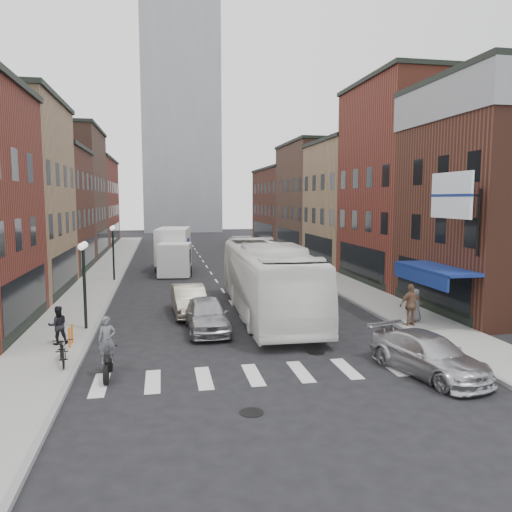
{
  "coord_description": "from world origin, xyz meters",
  "views": [
    {
      "loc": [
        -3.9,
        -19.36,
        6.05
      ],
      "look_at": [
        0.93,
        6.12,
        3.07
      ],
      "focal_mm": 35.0,
      "sensor_mm": 36.0,
      "label": 1
    }
  ],
  "objects_px": {
    "bike_rack": "(71,336)",
    "transit_bus": "(268,279)",
    "streetlamp_near": "(84,269)",
    "parked_bicycle": "(63,350)",
    "ped_right_c": "(415,305)",
    "billboard_sign": "(453,197)",
    "curb_car": "(428,355)",
    "box_truck": "(174,251)",
    "streetlamp_far": "(113,242)",
    "sedan_left_far": "(189,300)",
    "ped_right_b": "(411,305)",
    "motorcycle_rider": "(107,349)",
    "ped_left_solo": "(58,325)",
    "sedan_left_near": "(207,315)"
  },
  "relations": [
    {
      "from": "streetlamp_near",
      "to": "box_truck",
      "type": "bearing_deg",
      "value": 76.33
    },
    {
      "from": "transit_bus",
      "to": "ped_right_b",
      "type": "distance_m",
      "value": 7.25
    },
    {
      "from": "billboard_sign",
      "to": "bike_rack",
      "type": "bearing_deg",
      "value": 177.17
    },
    {
      "from": "curb_car",
      "to": "transit_bus",
      "type": "bearing_deg",
      "value": 95.97
    },
    {
      "from": "billboard_sign",
      "to": "bike_rack",
      "type": "xyz_separation_m",
      "value": [
        -16.19,
        0.8,
        -5.58
      ]
    },
    {
      "from": "streetlamp_near",
      "to": "parked_bicycle",
      "type": "xyz_separation_m",
      "value": [
        -0.1,
        -4.95,
        -2.25
      ]
    },
    {
      "from": "bike_rack",
      "to": "ped_right_c",
      "type": "bearing_deg",
      "value": 4.12
    },
    {
      "from": "streetlamp_near",
      "to": "sedan_left_near",
      "type": "distance_m",
      "value": 5.93
    },
    {
      "from": "billboard_sign",
      "to": "ped_left_solo",
      "type": "bearing_deg",
      "value": 176.19
    },
    {
      "from": "sedan_left_near",
      "to": "curb_car",
      "type": "xyz_separation_m",
      "value": [
        7.02,
        -7.05,
        -0.09
      ]
    },
    {
      "from": "transit_bus",
      "to": "ped_left_solo",
      "type": "relative_size",
      "value": 8.6
    },
    {
      "from": "sedan_left_far",
      "to": "ped_left_solo",
      "type": "height_order",
      "value": "ped_left_solo"
    },
    {
      "from": "sedan_left_far",
      "to": "ped_left_solo",
      "type": "distance_m",
      "value": 7.44
    },
    {
      "from": "bike_rack",
      "to": "transit_bus",
      "type": "relative_size",
      "value": 0.06
    },
    {
      "from": "streetlamp_near",
      "to": "ped_left_solo",
      "type": "height_order",
      "value": "streetlamp_near"
    },
    {
      "from": "streetlamp_far",
      "to": "bike_rack",
      "type": "distance_m",
      "value": 16.87
    },
    {
      "from": "streetlamp_far",
      "to": "ped_right_b",
      "type": "distance_m",
      "value": 22.1
    },
    {
      "from": "curb_car",
      "to": "ped_right_c",
      "type": "distance_m",
      "value": 7.15
    },
    {
      "from": "billboard_sign",
      "to": "ped_right_b",
      "type": "relative_size",
      "value": 1.88
    },
    {
      "from": "ped_left_solo",
      "to": "ped_right_b",
      "type": "xyz_separation_m",
      "value": [
        15.6,
        0.13,
        0.19
      ]
    },
    {
      "from": "ped_right_b",
      "to": "box_truck",
      "type": "bearing_deg",
      "value": -67.99
    },
    {
      "from": "streetlamp_near",
      "to": "ped_right_b",
      "type": "relative_size",
      "value": 2.09
    },
    {
      "from": "transit_bus",
      "to": "streetlamp_near",
      "type": "bearing_deg",
      "value": -167.45
    },
    {
      "from": "box_truck",
      "to": "sedan_left_far",
      "type": "relative_size",
      "value": 1.83
    },
    {
      "from": "motorcycle_rider",
      "to": "curb_car",
      "type": "bearing_deg",
      "value": -16.2
    },
    {
      "from": "transit_bus",
      "to": "ped_right_b",
      "type": "bearing_deg",
      "value": -32.4
    },
    {
      "from": "streetlamp_near",
      "to": "streetlamp_far",
      "type": "bearing_deg",
      "value": 90.0
    },
    {
      "from": "parked_bicycle",
      "to": "sedan_left_near",
      "type": "bearing_deg",
      "value": 22.22
    },
    {
      "from": "streetlamp_far",
      "to": "parked_bicycle",
      "type": "distance_m",
      "value": 19.08
    },
    {
      "from": "transit_bus",
      "to": "curb_car",
      "type": "height_order",
      "value": "transit_bus"
    },
    {
      "from": "parked_bicycle",
      "to": "streetlamp_near",
      "type": "bearing_deg",
      "value": 75.62
    },
    {
      "from": "parked_bicycle",
      "to": "ped_left_solo",
      "type": "xyz_separation_m",
      "value": [
        -0.64,
        2.56,
        0.28
      ]
    },
    {
      "from": "curb_car",
      "to": "ped_right_b",
      "type": "height_order",
      "value": "ped_right_b"
    },
    {
      "from": "transit_bus",
      "to": "ped_right_b",
      "type": "relative_size",
      "value": 6.89
    },
    {
      "from": "streetlamp_far",
      "to": "curb_car",
      "type": "height_order",
      "value": "streetlamp_far"
    },
    {
      "from": "parked_bicycle",
      "to": "ped_right_c",
      "type": "relative_size",
      "value": 1.21
    },
    {
      "from": "streetlamp_far",
      "to": "box_truck",
      "type": "relative_size",
      "value": 0.48
    },
    {
      "from": "sedan_left_far",
      "to": "ped_right_b",
      "type": "xyz_separation_m",
      "value": [
        10.04,
        -4.81,
        0.37
      ]
    },
    {
      "from": "sedan_left_near",
      "to": "sedan_left_far",
      "type": "distance_m",
      "value": 3.6
    },
    {
      "from": "sedan_left_far",
      "to": "ped_right_c",
      "type": "relative_size",
      "value": 2.89
    },
    {
      "from": "streetlamp_near",
      "to": "curb_car",
      "type": "relative_size",
      "value": 0.86
    },
    {
      "from": "sedan_left_far",
      "to": "curb_car",
      "type": "xyz_separation_m",
      "value": [
        7.63,
        -10.6,
        -0.07
      ]
    },
    {
      "from": "motorcycle_rider",
      "to": "sedan_left_far",
      "type": "relative_size",
      "value": 0.46
    },
    {
      "from": "sedan_left_near",
      "to": "ped_left_solo",
      "type": "height_order",
      "value": "ped_left_solo"
    },
    {
      "from": "billboard_sign",
      "to": "curb_car",
      "type": "distance_m",
      "value": 7.92
    },
    {
      "from": "motorcycle_rider",
      "to": "ped_right_c",
      "type": "height_order",
      "value": "motorcycle_rider"
    },
    {
      "from": "bike_rack",
      "to": "billboard_sign",
      "type": "bearing_deg",
      "value": -2.83
    },
    {
      "from": "ped_left_solo",
      "to": "ped_right_c",
      "type": "distance_m",
      "value": 16.22
    },
    {
      "from": "motorcycle_rider",
      "to": "curb_car",
      "type": "height_order",
      "value": "motorcycle_rider"
    },
    {
      "from": "sedan_left_far",
      "to": "ped_left_solo",
      "type": "bearing_deg",
      "value": -141.87
    }
  ]
}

